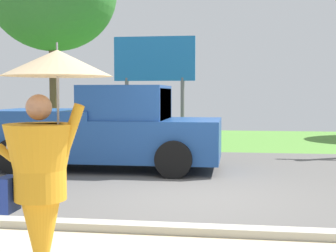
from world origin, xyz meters
TOP-DOWN VIEW (x-y plane):
  - ground_plane at (0.00, 2.95)m, footprint 40.00×22.00m
  - monk_pedestrian at (-0.81, -3.84)m, footprint 1.03×0.92m
  - pickup_truck at (-2.07, 2.70)m, footprint 5.20×2.28m
  - roadside_billboard at (-1.72, 7.17)m, footprint 2.60×0.12m

SIDE VIEW (x-z plane):
  - ground_plane at x=0.00m, z-range -0.15..0.05m
  - pickup_truck at x=-2.07m, z-range -0.07..1.81m
  - monk_pedestrian at x=-0.81m, z-range 0.00..2.13m
  - roadside_billboard at x=-1.72m, z-range 0.80..4.30m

